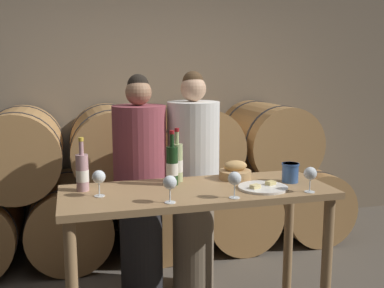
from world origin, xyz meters
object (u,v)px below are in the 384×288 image
Objects in this scene: wine_glass_right at (310,174)px; wine_glass_left at (170,183)px; wine_bottle_red at (172,165)px; bread_basket at (235,172)px; person_left at (140,189)px; blue_crock at (290,172)px; cheese_plate at (263,187)px; wine_bottle_white at (177,162)px; tasting_table at (197,213)px; person_right at (193,184)px; wine_bottle_rose at (82,172)px; wine_glass_far_left at (99,178)px; wine_glass_center at (235,179)px.

wine_glass_left is at bearing 179.29° from wine_glass_right.
wine_bottle_red is 1.62× the size of bread_basket.
wine_bottle_red is (0.13, -0.47, 0.26)m from person_left.
person_left is at bearing 145.30° from blue_crock.
cheese_plate is 1.98× the size of wine_glass_left.
wine_glass_left is (-0.14, -0.44, -0.01)m from wine_bottle_white.
wine_glass_left reaches higher than cheese_plate.
bread_basket is (0.56, -0.42, 0.19)m from person_left.
wine_glass_left reaches higher than tasting_table.
person_right is at bearing 0.00° from person_left.
wine_bottle_white is at bearing 6.71° from wine_bottle_rose.
wine_glass_center is at bearing -17.86° from wine_glass_far_left.
person_right is 4.84× the size of wine_bottle_white.
wine_bottle_rose is 1.07× the size of cheese_plate.
wine_glass_far_left is at bearing 174.35° from cheese_plate.
person_right is 0.96m from wine_glass_far_left.
tasting_table is at bearing 164.98° from cheese_plate.
person_right is at bearing 128.15° from blue_crock.
tasting_table is 4.71× the size of wine_bottle_white.
wine_bottle_red is at bearing 170.15° from blue_crock.
tasting_table is 10.75× the size of wine_glass_right.
wine_glass_far_left is (-0.95, 0.09, 0.10)m from cheese_plate.
bread_basket is 0.90m from wine_glass_far_left.
wine_glass_right is (0.82, -0.01, 0.00)m from wine_glass_left.
bread_basket is at bearing 150.42° from blue_crock.
wine_bottle_rose is at bearing 139.98° from wine_glass_left.
bread_basket is (-0.30, 0.17, -0.02)m from blue_crock.
cheese_plate is at bearing -48.01° from person_left.
wine_glass_right is (0.23, -0.14, 0.10)m from cheese_plate.
wine_glass_right is at bearing -33.38° from wine_bottle_white.
wine_bottle_red reaches higher than tasting_table.
bread_basket is 0.71× the size of cheese_plate.
cheese_plate is at bearing -155.43° from blue_crock.
wine_glass_far_left and wine_glass_center have the same top height.
person_left is 10.91× the size of wine_glass_center.
bread_basket is at bearing 104.77° from cheese_plate.
cheese_plate is (-0.23, -0.10, -0.06)m from blue_crock.
wine_glass_right is at bearing -44.39° from person_left.
wine_glass_left reaches higher than bread_basket.
cheese_plate is at bearing 30.42° from wine_glass_center.
person_left is 10.91× the size of wine_glass_left.
tasting_table is at bearing -67.16° from person_left.
wine_bottle_red reaches higher than wine_glass_center.
wine_bottle_white reaches higher than cheese_plate.
blue_crock is 0.81× the size of wine_glass_center.
tasting_table is at bearing -70.12° from wine_bottle_white.
bread_basket is 1.40× the size of wine_glass_right.
cheese_plate is (0.24, -0.70, 0.14)m from person_right.
wine_glass_left is at bearing -40.02° from wine_bottle_rose.
wine_bottle_red reaches higher than wine_bottle_rose.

